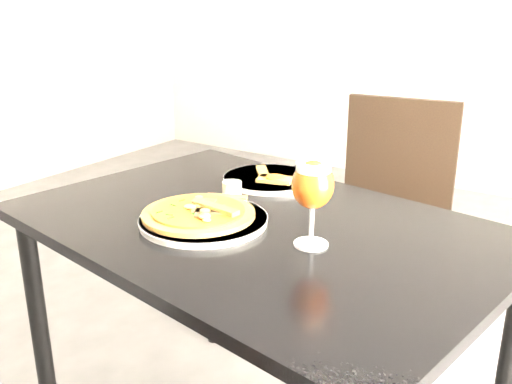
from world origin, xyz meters
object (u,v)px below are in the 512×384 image
Objects in this scene: dining_table at (255,254)px; pizza at (199,213)px; beer_glass at (313,185)px; chair_far at (387,217)px.

pizza is at bearing -131.96° from dining_table.
chair_far is at bearing 99.02° from beer_glass.
beer_glass reaches higher than chair_far.
beer_glass is (0.29, 0.03, 0.11)m from pizza.
beer_glass reaches higher than dining_table.
dining_table is 6.72× the size of beer_glass.
dining_table is 0.81m from chair_far.
beer_glass is at bearing 6.62° from pizza.
beer_glass is (0.18, -0.05, 0.23)m from dining_table.
beer_glass reaches higher than pizza.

